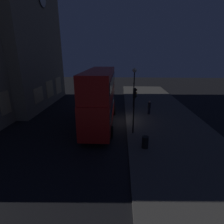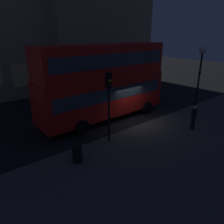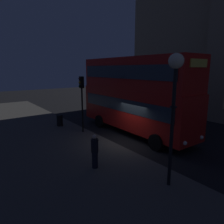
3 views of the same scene
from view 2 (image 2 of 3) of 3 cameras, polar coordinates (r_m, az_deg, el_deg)
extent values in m
plane|color=black|center=(16.62, 5.33, -2.41)|extent=(80.00, 80.00, 0.00)
cube|color=#4C4944|center=(13.77, 20.85, -8.52)|extent=(44.00, 8.47, 0.12)
cube|color=#F2D18C|center=(23.30, -22.97, 8.80)|extent=(1.55, 0.06, 2.20)
cube|color=#F2D18C|center=(24.07, -17.45, 9.91)|extent=(1.55, 0.06, 2.28)
cube|color=#F2D18C|center=(25.06, -12.29, 10.86)|extent=(1.55, 0.06, 2.58)
cube|color=tan|center=(30.51, -5.87, 26.08)|extent=(13.62, 8.92, 19.07)
cube|color=#F2D18C|center=(24.93, -6.48, 10.64)|extent=(2.32, 0.06, 1.83)
cube|color=#E5C67F|center=(27.04, 0.09, 11.68)|extent=(2.32, 0.06, 2.33)
cube|color=#F2D18C|center=(29.47, 5.68, 12.13)|extent=(2.32, 0.06, 2.55)
cube|color=red|center=(16.34, -2.11, 4.50)|extent=(10.22, 2.51, 2.87)
cube|color=red|center=(15.84, -2.23, 13.46)|extent=(10.01, 2.46, 2.25)
cube|color=#2D3842|center=(16.24, -2.13, 5.72)|extent=(9.40, 2.57, 0.90)
cube|color=#2D3842|center=(15.82, -2.24, 13.87)|extent=(9.40, 2.57, 0.90)
cube|color=#F2D84C|center=(19.24, 10.34, 16.22)|extent=(0.08, 1.50, 0.44)
sphere|color=white|center=(20.55, 8.01, 4.47)|extent=(0.24, 0.24, 0.24)
sphere|color=white|center=(19.53, 11.49, 3.42)|extent=(0.24, 0.24, 0.24)
cylinder|color=black|center=(19.85, 3.66, 3.00)|extent=(1.02, 0.24, 1.02)
cylinder|color=black|center=(18.13, 9.24, 1.09)|extent=(1.02, 0.24, 1.02)
cylinder|color=black|center=(16.45, -12.63, -1.16)|extent=(1.02, 0.24, 1.02)
cylinder|color=black|center=(14.33, -7.85, -4.12)|extent=(1.02, 0.24, 1.02)
cylinder|color=black|center=(12.74, -0.84, -0.89)|extent=(0.12, 0.12, 3.33)
cube|color=black|center=(12.15, -0.89, 8.34)|extent=(0.33, 0.27, 0.85)
sphere|color=black|center=(11.98, -0.48, 9.49)|extent=(0.17, 0.17, 0.17)
sphere|color=orange|center=(12.03, -0.47, 8.22)|extent=(0.17, 0.17, 0.17)
sphere|color=black|center=(12.09, -0.47, 6.97)|extent=(0.17, 0.17, 0.17)
cylinder|color=black|center=(24.40, 11.26, 8.60)|extent=(0.12, 0.12, 3.23)
cube|color=black|center=(24.08, 11.60, 13.36)|extent=(0.34, 0.28, 0.85)
sphere|color=red|center=(24.15, 11.39, 14.04)|extent=(0.17, 0.17, 0.17)
sphere|color=black|center=(24.18, 11.34, 13.40)|extent=(0.17, 0.17, 0.17)
sphere|color=black|center=(24.22, 11.30, 12.77)|extent=(0.17, 0.17, 0.17)
cylinder|color=black|center=(18.63, 21.75, 6.76)|extent=(0.14, 0.14, 4.74)
torus|color=black|center=(18.46, 22.12, 9.52)|extent=(0.28, 0.28, 0.06)
sphere|color=#F9EFC6|center=(18.26, 22.84, 14.79)|extent=(0.58, 0.58, 0.58)
cylinder|color=black|center=(15.81, 20.51, -2.84)|extent=(0.29, 0.29, 0.81)
cylinder|color=black|center=(15.56, 20.83, -0.37)|extent=(0.36, 0.36, 0.65)
sphere|color=beige|center=(15.42, 21.03, 1.15)|extent=(0.22, 0.22, 0.22)
cylinder|color=black|center=(11.35, -9.16, -10.70)|extent=(0.50, 0.50, 0.94)
camera|label=1|loc=(12.96, -76.77, 7.72)|focal=28.13mm
camera|label=3|loc=(21.08, 45.30, 10.22)|focal=33.04mm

